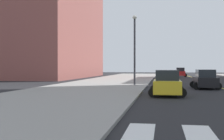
% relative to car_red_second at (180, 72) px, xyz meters
% --- Properties ---
extents(sidewalk_kerb_west, '(10.00, 120.00, 0.15)m').
position_rel_car_red_second_xyz_m(sidewalk_kerb_west, '(-10.21, -38.95, -0.81)').
color(sidewalk_kerb_west, gray).
rests_on(sidewalk_kerb_west, ground).
extents(lane_divider_paint, '(0.16, 80.00, 0.01)m').
position_rel_car_red_second_xyz_m(lane_divider_paint, '(1.99, -18.95, -0.88)').
color(lane_divider_paint, yellow).
rests_on(lane_divider_paint, ground).
extents(low_rise_brick_west, '(16.00, 32.00, 25.92)m').
position_rel_car_red_second_xyz_m(low_rise_brick_west, '(-26.14, -7.63, 12.07)').
color(low_rise_brick_west, brown).
rests_on(low_rise_brick_west, ground).
extents(car_red_second, '(2.78, 4.34, 1.90)m').
position_rel_car_red_second_xyz_m(car_red_second, '(0.00, 0.00, 0.00)').
color(car_red_second, red).
rests_on(car_red_second, ground).
extents(car_black_third, '(2.58, 4.06, 1.79)m').
position_rel_car_red_second_xyz_m(car_black_third, '(0.27, -34.80, -0.05)').
color(car_black_third, black).
rests_on(car_black_third, ground).
extents(car_yellow_fourth, '(2.53, 4.06, 1.82)m').
position_rel_car_red_second_xyz_m(car_yellow_fourth, '(-3.31, -42.26, -0.04)').
color(car_yellow_fourth, gold).
rests_on(car_yellow_fourth, ground).
extents(street_lamp, '(0.44, 0.44, 7.35)m').
position_rel_car_red_second_xyz_m(street_lamp, '(-6.56, -32.07, 3.60)').
color(street_lamp, '#38383D').
rests_on(street_lamp, sidewalk_kerb_west).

